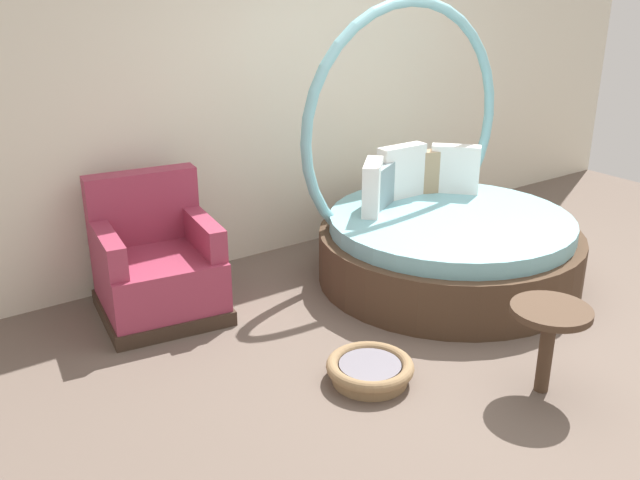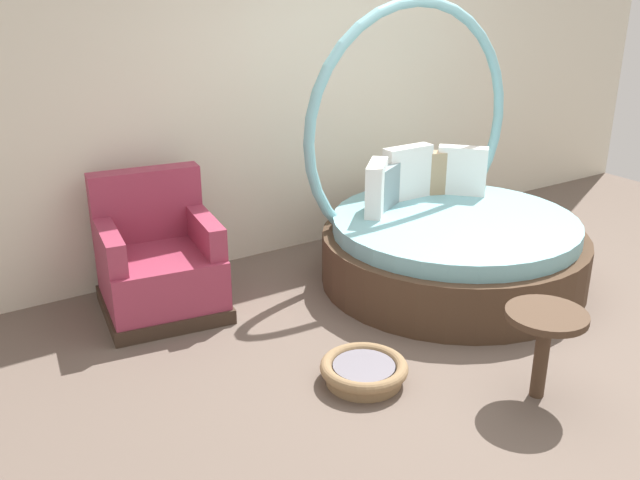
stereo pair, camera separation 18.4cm
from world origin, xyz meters
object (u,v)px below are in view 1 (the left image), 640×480
at_px(round_daybed, 441,230).
at_px(side_table, 550,323).
at_px(pet_basket, 370,370).
at_px(red_armchair, 157,267).

relative_size(round_daybed, side_table, 3.94).
relative_size(pet_basket, side_table, 0.98).
height_order(pet_basket, side_table, side_table).
xyz_separation_m(round_daybed, pet_basket, (-1.38, -0.85, -0.30)).
height_order(red_armchair, side_table, red_armchair).
bearing_deg(red_armchair, round_daybed, -18.73).
distance_m(red_armchair, side_table, 2.57).
xyz_separation_m(round_daybed, red_armchair, (-2.01, 0.68, -0.05)).
relative_size(red_armchair, side_table, 1.81).
distance_m(round_daybed, side_table, 1.62).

